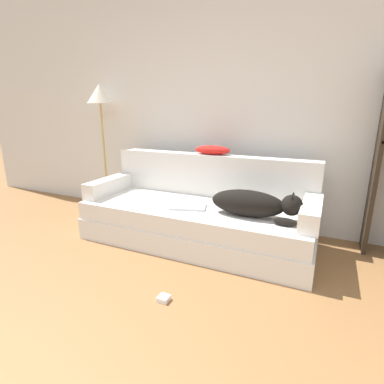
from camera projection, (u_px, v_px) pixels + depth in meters
The scene contains 10 objects.
wall_back at pixel (231, 100), 3.14m from camera, with size 7.70×0.06×2.70m.
couch at pixel (196, 224), 2.90m from camera, with size 2.19×0.87×0.38m.
couch_backrest at pixel (210, 175), 3.11m from camera, with size 2.15×0.15×0.43m.
couch_arm_left at pixel (110, 185), 3.23m from camera, with size 0.15×0.68×0.16m.
couch_arm_right at pixel (311, 212), 2.41m from camera, with size 0.15×0.68×0.16m.
dog at pixel (254, 204), 2.51m from camera, with size 0.76×0.26×0.24m.
laptop at pixel (188, 207), 2.77m from camera, with size 0.37×0.29×0.02m.
throw_pillow at pixel (212, 150), 3.04m from camera, with size 0.38×0.15×0.09m.
floor_lamp at pixel (100, 102), 3.53m from camera, with size 0.30×0.30×1.54m.
power_adapter at pixel (164, 298), 2.04m from camera, with size 0.08×0.08×0.03m.
Camera 1 is at (1.00, -0.34, 1.27)m, focal length 28.00 mm.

